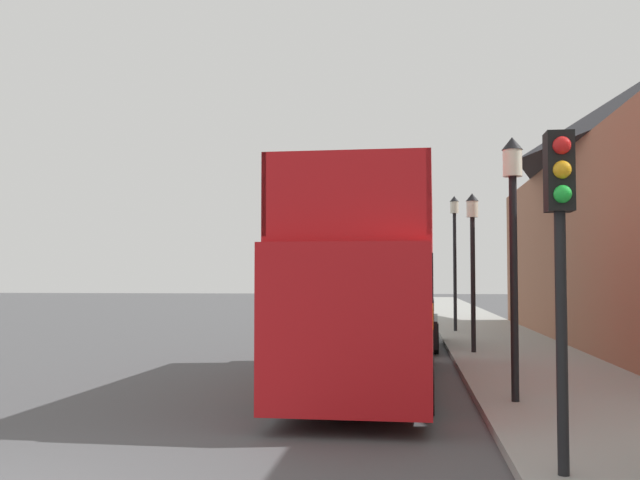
{
  "coord_description": "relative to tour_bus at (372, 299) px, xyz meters",
  "views": [
    {
      "loc": [
        4.46,
        -6.83,
        2.2
      ],
      "look_at": [
        2.75,
        7.72,
        2.93
      ],
      "focal_mm": 42.0,
      "sensor_mm": 36.0,
      "label": 1
    }
  ],
  "objects": [
    {
      "name": "traffic_signal",
      "position": [
        2.33,
        -7.06,
        1.02
      ],
      "size": [
        0.28,
        0.42,
        3.61
      ],
      "color": "black",
      "rests_on": "sidewalk"
    },
    {
      "name": "lamp_post_second",
      "position": [
        2.51,
        5.89,
        1.43
      ],
      "size": [
        0.35,
        0.35,
        4.4
      ],
      "color": "black",
      "rests_on": "sidewalk"
    },
    {
      "name": "sidewalk",
      "position": [
        3.7,
        9.66,
        -1.69
      ],
      "size": [
        3.66,
        108.0,
        0.14
      ],
      "color": "#999993",
      "rests_on": "ground_plane"
    },
    {
      "name": "ground_plane",
      "position": [
        -3.74,
        12.66,
        -1.76
      ],
      "size": [
        144.0,
        144.0,
        0.0
      ],
      "primitive_type": "plane",
      "color": "#4C4C4F"
    },
    {
      "name": "parked_car_ahead_of_bus",
      "position": [
        0.75,
        8.13,
        -1.04
      ],
      "size": [
        1.94,
        4.65,
        1.53
      ],
      "rotation": [
        0.0,
        0.0,
        -0.04
      ],
      "color": "black",
      "rests_on": "ground_plane"
    },
    {
      "name": "lamp_post_third",
      "position": [
        2.53,
        14.12,
        1.93
      ],
      "size": [
        0.35,
        0.35,
        5.21
      ],
      "color": "black",
      "rests_on": "sidewalk"
    },
    {
      "name": "lamp_post_nearest",
      "position": [
        2.49,
        -2.35,
        1.45
      ],
      "size": [
        0.35,
        0.35,
        4.43
      ],
      "color": "black",
      "rests_on": "sidewalk"
    },
    {
      "name": "tour_bus",
      "position": [
        0.0,
        0.0,
        0.0
      ],
      "size": [
        2.77,
        9.88,
        4.02
      ],
      "rotation": [
        0.0,
        0.0,
        -0.03
      ],
      "color": "red",
      "rests_on": "ground_plane"
    }
  ]
}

